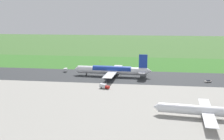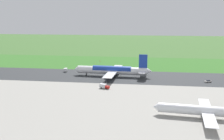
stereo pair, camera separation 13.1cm
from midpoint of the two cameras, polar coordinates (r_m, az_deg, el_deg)
The scene contains 11 objects.
ground_plane at distance 183.95m, azimuth 2.03°, elevation -1.43°, with size 800.00×800.00×0.00m, color #3D662D.
runway_asphalt at distance 183.95m, azimuth 2.03°, elevation -1.42°, with size 600.00×40.46×0.06m, color #2D3033.
apron_concrete at distance 122.32m, azimuth -1.12°, elevation -8.10°, with size 440.00×110.00×0.05m, color gray.
grass_verge_foreground at distance 232.44m, azimuth 3.29°, elevation 1.28°, with size 600.00×80.00×0.04m, color #346B27.
airliner_main at distance 183.72m, azimuth 0.14°, elevation -0.05°, with size 54.12×44.25×15.88m.
airliner_parked_near at distance 116.10m, azimuth 19.32°, elevation -8.12°, with size 42.00×34.42×12.26m.
service_truck_baggage at distance 203.33m, azimuth -9.80°, elevation 0.06°, with size 3.25×6.11×2.65m.
service_truck_fuel at distance 154.00m, azimuth -1.66°, elevation -3.44°, with size 6.22×4.36×2.65m.
service_car_ops at distance 178.27m, azimuth 19.72°, elevation -2.24°, with size 4.57×3.40×1.62m.
no_stopping_sign at distance 234.49m, azimuth -2.54°, elevation 1.75°, with size 0.60×0.10×2.55m.
traffic_cone_orange at distance 235.58m, azimuth -3.56°, elevation 1.47°, with size 0.40×0.40×0.55m, color orange.
Camera 2 is at (-18.25, 178.41, 40.92)m, focal length 43.05 mm.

